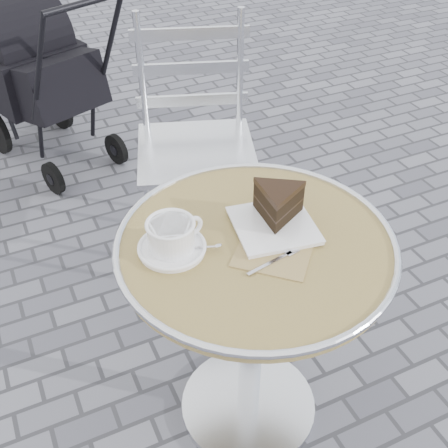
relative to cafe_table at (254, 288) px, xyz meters
name	(u,v)px	position (x,y,z in m)	size (l,w,h in m)	color
ground	(248,407)	(0.00, 0.00, -0.57)	(80.00, 80.00, 0.00)	slate
cafe_table	(254,288)	(0.00, 0.00, 0.00)	(0.72, 0.72, 0.74)	silver
cappuccino_set	(172,238)	(-0.20, 0.06, 0.20)	(0.19, 0.17, 0.08)	white
cake_plate_set	(277,208)	(0.08, 0.04, 0.21)	(0.28, 0.32, 0.11)	#9D7F56
bistro_chair	(194,115)	(0.20, 0.89, 0.05)	(0.57, 0.57, 0.99)	silver
baby_stroller	(38,81)	(-0.25, 1.89, -0.14)	(0.70, 1.00, 0.95)	black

